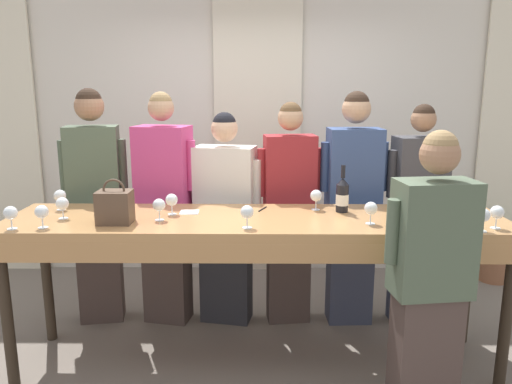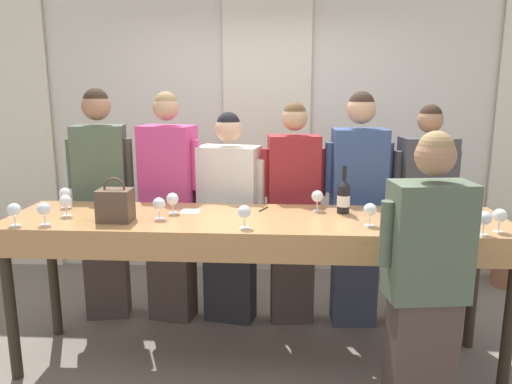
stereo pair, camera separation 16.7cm
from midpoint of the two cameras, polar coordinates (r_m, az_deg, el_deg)
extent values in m
plane|color=#70665B|center=(3.59, 1.33, -18.74)|extent=(18.00, 18.00, 0.00)
cube|color=silver|center=(4.90, 2.25, 6.96)|extent=(12.00, 0.06, 2.80)
cube|color=#EFE5C6|center=(5.52, -25.38, 5.81)|extent=(0.83, 0.03, 2.69)
cube|color=#EFE5C6|center=(4.84, 2.22, 6.23)|extent=(0.83, 0.03, 2.69)
cube|color=#B27F4C|center=(3.20, 1.42, -3.41)|extent=(3.18, 0.73, 0.06)
cube|color=#B27F4C|center=(2.89, 1.14, -6.97)|extent=(3.05, 0.03, 0.12)
cylinder|color=#2D2319|center=(3.51, -25.03, -11.97)|extent=(0.07, 0.07, 0.96)
cylinder|color=#2D2319|center=(3.41, 28.28, -13.01)|extent=(0.07, 0.07, 0.96)
cylinder|color=#2D2319|center=(3.99, -21.06, -8.73)|extent=(0.07, 0.07, 0.96)
cylinder|color=#2D2319|center=(3.90, 24.75, -9.52)|extent=(0.07, 0.07, 0.96)
cylinder|color=black|center=(3.35, 11.38, -0.83)|extent=(0.08, 0.08, 0.18)
cone|color=black|center=(3.32, 11.46, 1.09)|extent=(0.08, 0.08, 0.05)
cylinder|color=black|center=(3.31, 11.51, 2.21)|extent=(0.03, 0.03, 0.09)
cylinder|color=white|center=(3.35, 11.37, -0.99)|extent=(0.08, 0.08, 0.07)
cube|color=brown|center=(3.18, -14.34, -1.49)|extent=(0.21, 0.16, 0.20)
torus|color=brown|center=(3.16, -14.45, 0.40)|extent=(0.14, 0.01, 0.14)
cylinder|color=white|center=(3.25, -21.60, -3.48)|extent=(0.06, 0.06, 0.00)
cylinder|color=white|center=(3.24, -21.64, -2.92)|extent=(0.01, 0.01, 0.06)
sphere|color=white|center=(3.23, -21.73, -1.82)|extent=(0.08, 0.08, 0.08)
cylinder|color=white|center=(3.31, -24.49, -3.48)|extent=(0.06, 0.06, 0.00)
cylinder|color=white|center=(3.30, -24.54, -2.94)|extent=(0.01, 0.01, 0.06)
sphere|color=white|center=(3.28, -24.64, -1.85)|extent=(0.08, 0.08, 0.08)
cylinder|color=white|center=(3.13, 25.90, -4.43)|extent=(0.06, 0.06, 0.00)
cylinder|color=white|center=(3.13, 25.96, -3.86)|extent=(0.01, 0.01, 0.06)
sphere|color=white|center=(3.11, 26.07, -2.72)|extent=(0.08, 0.08, 0.08)
cylinder|color=white|center=(3.40, 8.39, -2.09)|extent=(0.06, 0.06, 0.00)
cylinder|color=white|center=(3.39, 8.41, -1.56)|extent=(0.01, 0.01, 0.06)
sphere|color=white|center=(3.37, 8.44, -0.50)|extent=(0.08, 0.08, 0.08)
cylinder|color=white|center=(2.96, 0.28, -4.10)|extent=(0.06, 0.06, 0.00)
cylinder|color=white|center=(2.95, 0.28, -3.50)|extent=(0.01, 0.01, 0.06)
sphere|color=white|center=(2.93, 0.28, -2.29)|extent=(0.08, 0.08, 0.08)
cylinder|color=white|center=(3.24, 27.28, -4.07)|extent=(0.06, 0.06, 0.00)
cylinder|color=white|center=(3.23, 27.34, -3.52)|extent=(0.01, 0.01, 0.06)
sphere|color=white|center=(3.21, 27.45, -2.41)|extent=(0.08, 0.08, 0.08)
cylinder|color=white|center=(3.32, -8.06, -2.40)|extent=(0.06, 0.06, 0.00)
cylinder|color=white|center=(3.31, -8.08, -1.86)|extent=(0.01, 0.01, 0.06)
sphere|color=white|center=(3.30, -8.11, -0.78)|extent=(0.08, 0.08, 0.08)
cylinder|color=white|center=(3.10, 14.34, -3.72)|extent=(0.06, 0.06, 0.00)
cylinder|color=white|center=(3.09, 14.37, -3.14)|extent=(0.01, 0.01, 0.06)
sphere|color=white|center=(3.08, 14.43, -1.99)|extent=(0.08, 0.08, 0.08)
cylinder|color=white|center=(3.20, -9.51, -3.03)|extent=(0.06, 0.06, 0.00)
cylinder|color=white|center=(3.19, -9.53, -2.47)|extent=(0.01, 0.01, 0.06)
sphere|color=white|center=(3.17, -9.57, -1.34)|extent=(0.08, 0.08, 0.08)
sphere|color=maroon|center=(3.18, -9.56, -1.52)|extent=(0.05, 0.05, 0.05)
cylinder|color=white|center=(3.42, -19.53, -2.58)|extent=(0.06, 0.06, 0.00)
cylinder|color=white|center=(3.41, -19.56, -2.05)|extent=(0.01, 0.01, 0.06)
sphere|color=white|center=(3.40, -19.64, -1.00)|extent=(0.08, 0.08, 0.08)
sphere|color=maroon|center=(3.40, -19.63, -1.16)|extent=(0.05, 0.05, 0.05)
cylinder|color=white|center=(3.66, -19.66, -1.64)|extent=(0.06, 0.06, 0.00)
cylinder|color=white|center=(3.65, -19.70, -1.15)|extent=(0.01, 0.01, 0.06)
sphere|color=white|center=(3.64, -19.77, -0.16)|extent=(0.08, 0.08, 0.08)
sphere|color=maroon|center=(3.64, -19.76, -0.32)|extent=(0.05, 0.05, 0.05)
cube|color=white|center=(3.35, -6.10, -2.22)|extent=(0.13, 0.13, 0.00)
cylinder|color=black|center=(3.39, 2.29, -1.96)|extent=(0.06, 0.13, 0.01)
cube|color=#473833|center=(4.19, -15.59, -8.01)|extent=(0.36, 0.26, 0.86)
cube|color=#4C5B47|center=(4.00, -16.22, 2.45)|extent=(0.42, 0.30, 0.68)
sphere|color=#9E7051|center=(3.95, -16.64, 9.41)|extent=(0.22, 0.22, 0.22)
sphere|color=#332319|center=(3.95, -16.67, 9.95)|extent=(0.19, 0.19, 0.19)
cylinder|color=#4C5B47|center=(3.96, -13.22, 3.27)|extent=(0.08, 0.08, 0.38)
cylinder|color=#4C5B47|center=(4.03, -19.25, 3.07)|extent=(0.08, 0.08, 0.38)
cube|color=#473833|center=(4.05, -8.41, -8.39)|extent=(0.37, 0.28, 0.86)
cube|color=#C63D7A|center=(3.85, -8.77, 2.44)|extent=(0.44, 0.33, 0.68)
sphere|color=tan|center=(3.80, -9.00, 9.51)|extent=(0.19, 0.19, 0.19)
sphere|color=#93754C|center=(3.80, -9.02, 10.02)|extent=(0.17, 0.17, 0.17)
cylinder|color=#C63D7A|center=(3.76, -5.72, 3.08)|extent=(0.08, 0.08, 0.38)
cylinder|color=#C63D7A|center=(3.94, -11.74, 3.30)|extent=(0.08, 0.08, 0.38)
cube|color=#28282D|center=(4.00, -1.76, -9.19)|extent=(0.41, 0.28, 0.78)
cube|color=silver|center=(3.80, -1.83, 0.63)|extent=(0.49, 0.33, 0.62)
sphere|color=#DBAD89|center=(3.74, -1.88, 7.25)|extent=(0.20, 0.20, 0.20)
sphere|color=black|center=(3.73, -1.88, 7.79)|extent=(0.18, 0.18, 0.18)
cylinder|color=silver|center=(3.73, 1.79, 1.13)|extent=(0.08, 0.08, 0.34)
cylinder|color=silver|center=(3.87, -5.33, 1.48)|extent=(0.08, 0.08, 0.34)
cube|color=#473833|center=(3.98, 5.36, -9.00)|extent=(0.34, 0.22, 0.82)
cube|color=maroon|center=(3.77, 5.59, 1.52)|extent=(0.41, 0.26, 0.65)
sphere|color=tan|center=(3.72, 5.73, 8.43)|extent=(0.19, 0.19, 0.19)
sphere|color=brown|center=(3.71, 5.74, 8.94)|extent=(0.17, 0.17, 0.17)
cylinder|color=maroon|center=(3.80, 8.76, 2.27)|extent=(0.08, 0.08, 0.36)
cylinder|color=maroon|center=(3.74, 2.38, 2.22)|extent=(0.08, 0.08, 0.36)
cube|color=#383D51|center=(4.02, 12.35, -8.80)|extent=(0.34, 0.24, 0.85)
cube|color=#334775|center=(3.82, 12.87, 1.99)|extent=(0.41, 0.28, 0.68)
sphere|color=tan|center=(3.76, 13.21, 9.19)|extent=(0.21, 0.21, 0.21)
sphere|color=#332319|center=(3.76, 13.24, 9.76)|extent=(0.19, 0.19, 0.19)
cylinder|color=#334775|center=(3.86, 16.09, 2.69)|extent=(0.07, 0.07, 0.37)
cylinder|color=#334775|center=(3.77, 9.64, 2.78)|extent=(0.07, 0.07, 0.37)
cube|color=#383D51|center=(4.13, 19.24, -8.89)|extent=(0.35, 0.23, 0.82)
cube|color=#3D3D42|center=(3.93, 19.99, 1.16)|extent=(0.41, 0.27, 0.65)
sphere|color=#9E7051|center=(3.88, 20.48, 7.71)|extent=(0.19, 0.19, 0.19)
sphere|color=#332319|center=(3.88, 20.51, 8.18)|extent=(0.16, 0.16, 0.16)
cylinder|color=#3D3D42|center=(4.02, 22.89, 1.85)|extent=(0.08, 0.08, 0.36)
cylinder|color=#3D3D42|center=(3.85, 17.07, 1.86)|extent=(0.08, 0.08, 0.36)
cube|color=#473833|center=(2.97, 19.79, -18.09)|extent=(0.36, 0.24, 0.77)
cube|color=#4C5B47|center=(2.70, 20.84, -5.31)|extent=(0.42, 0.28, 0.61)
sphere|color=#9E7051|center=(2.61, 21.57, 3.86)|extent=(0.20, 0.20, 0.20)
sphere|color=#93754C|center=(2.60, 21.63, 4.62)|extent=(0.18, 0.18, 0.18)
cylinder|color=#4C5B47|center=(2.60, 16.51, -4.60)|extent=(0.08, 0.08, 0.33)
cylinder|color=#4C5B47|center=(2.79, 25.04, -4.17)|extent=(0.08, 0.08, 0.33)
cylinder|color=#935B3D|center=(5.32, 27.57, -8.37)|extent=(0.28, 0.28, 0.21)
ellipsoid|color=#47844C|center=(5.24, 27.88, -5.42)|extent=(0.29, 0.29, 0.41)
camera|label=1|loc=(0.08, -88.52, 0.32)|focal=35.00mm
camera|label=2|loc=(0.08, 91.48, -0.32)|focal=35.00mm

